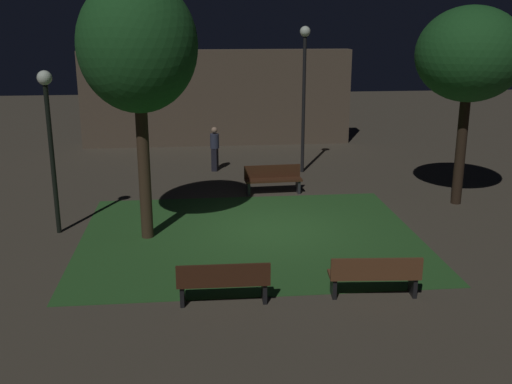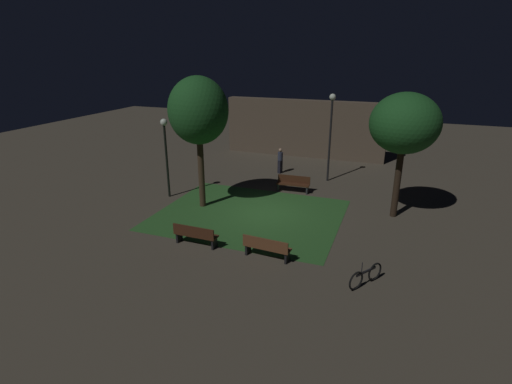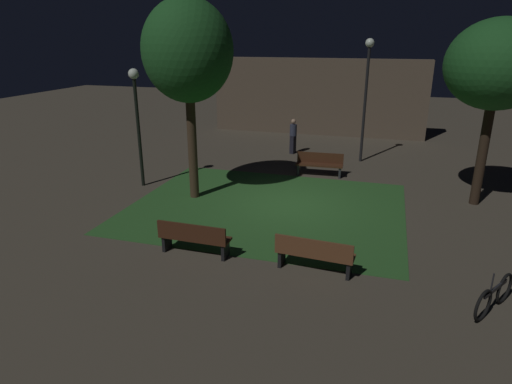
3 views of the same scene
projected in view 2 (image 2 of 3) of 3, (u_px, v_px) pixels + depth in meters
The scene contains 12 objects.
ground_plane at pixel (265, 213), 18.86m from camera, with size 60.00×60.00×0.00m, color #4C4438.
grass_lawn at pixel (249, 214), 18.73m from camera, with size 8.53×6.97×0.01m, color #2D6028.
bench_corner at pixel (195, 235), 15.61m from camera, with size 1.81×0.51×0.88m.
bench_near_trees at pixel (266, 247), 14.62m from camera, with size 1.83×0.61×0.88m.
bench_back_row at pixel (293, 183), 21.63m from camera, with size 1.82×0.57×0.88m.
tree_back_left at pixel (405, 124), 17.11m from camera, with size 3.03×3.03×5.72m.
tree_right_canopy at pixel (198, 111), 18.19m from camera, with size 2.81×2.81×6.32m.
lamp_post_plaza_west at pixel (165, 144), 20.10m from camera, with size 0.36×0.36×4.15m.
lamp_post_near_wall at pixel (331, 124), 22.47m from camera, with size 0.36×0.36×5.10m.
bicycle at pixel (366, 276), 13.00m from camera, with size 0.94×1.38×0.93m.
pedestrian at pixel (280, 160), 24.80m from camera, with size 0.32×0.33×1.61m.
building_wall_backdrop at pixel (304, 128), 28.51m from camera, with size 11.55×0.80×4.06m, color brown.
Camera 2 is at (5.71, -16.43, 7.37)m, focal length 27.61 mm.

